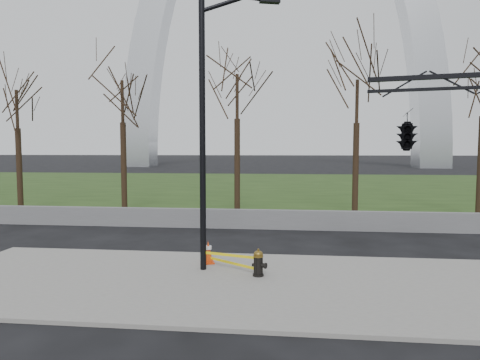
# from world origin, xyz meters

# --- Properties ---
(ground) EXTENTS (500.00, 500.00, 0.00)m
(ground) POSITION_xyz_m (0.00, 0.00, 0.00)
(ground) COLOR black
(ground) RESTS_ON ground
(sidewalk) EXTENTS (18.00, 6.00, 0.10)m
(sidewalk) POSITION_xyz_m (0.00, 0.00, 0.05)
(sidewalk) COLOR slate
(sidewalk) RESTS_ON ground
(grass_strip) EXTENTS (120.00, 40.00, 0.06)m
(grass_strip) POSITION_xyz_m (0.00, 30.00, 0.03)
(grass_strip) COLOR #213714
(grass_strip) RESTS_ON ground
(guardrail) EXTENTS (60.00, 0.30, 0.90)m
(guardrail) POSITION_xyz_m (0.00, 8.00, 0.45)
(guardrail) COLOR #59595B
(guardrail) RESTS_ON ground
(gateway_arch) EXTENTS (66.00, 6.00, 65.00)m
(gateway_arch) POSITION_xyz_m (0.00, 75.00, 32.50)
(gateway_arch) COLOR silver
(gateway_arch) RESTS_ON ground
(tree_row) EXTENTS (61.90, 4.00, 8.74)m
(tree_row) POSITION_xyz_m (7.95, 12.00, 4.37)
(tree_row) COLOR black
(tree_row) RESTS_ON ground
(fire_hydrant) EXTENTS (0.48, 0.34, 0.78)m
(fire_hydrant) POSITION_xyz_m (0.19, 0.53, 0.46)
(fire_hydrant) COLOR black
(fire_hydrant) RESTS_ON sidewalk
(traffic_cone) EXTENTS (0.46, 0.46, 0.71)m
(traffic_cone) POSITION_xyz_m (-1.47, 1.67, 0.46)
(traffic_cone) COLOR #E43C0C
(traffic_cone) RESTS_ON sidewalk
(street_light) EXTENTS (2.34, 0.79, 8.21)m
(street_light) POSITION_xyz_m (-1.28, 1.07, 4.69)
(street_light) COLOR black
(street_light) RESTS_ON ground
(traffic_signal_mast) EXTENTS (5.03, 2.54, 6.00)m
(traffic_signal_mast) POSITION_xyz_m (4.77, -0.03, 4.15)
(traffic_signal_mast) COLOR black
(traffic_signal_mast) RESTS_ON ground
(caution_tape) EXTENTS (1.68, 1.15, 0.41)m
(caution_tape) POSITION_xyz_m (-0.65, 0.95, 0.44)
(caution_tape) COLOR yellow
(caution_tape) RESTS_ON ground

